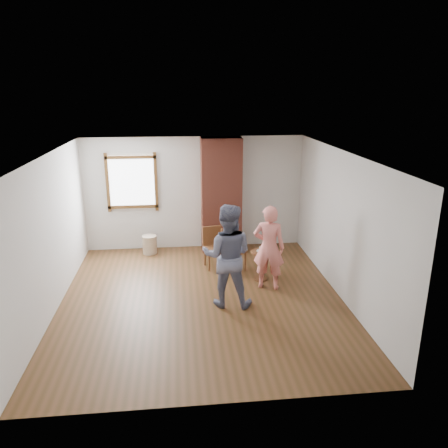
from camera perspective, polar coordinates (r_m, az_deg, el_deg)
The scene contains 12 objects.
ground at distance 7.98m, azimuth -2.87°, elevation -9.75°, with size 5.50×5.50×0.00m, color brown.
room_shell at distance 7.92m, azimuth -3.73°, elevation 4.01°, with size 5.04×5.52×2.62m.
brick_chimney at distance 9.92m, azimuth -0.37°, elevation 3.77°, with size 0.90×0.50×2.60m, color brown.
stoneware_crock at distance 10.12m, azimuth -9.68°, elevation -2.66°, with size 0.33×0.33×0.42m, color #C3AF8D.
dark_pot at distance 10.16m, azimuth -9.90°, elevation -3.35°, with size 0.16×0.16×0.16m, color black.
dining_chair_left at distance 9.17m, azimuth -1.40°, elevation -2.72°, with size 0.47×0.47×0.86m.
dining_chair_right at distance 9.03m, azimuth 1.13°, elevation -2.99°, with size 0.54×0.54×0.88m.
side_table at distance 8.60m, azimuth 4.84°, elevation -4.76°, with size 0.40×0.40×0.60m.
cake_plate at distance 8.52m, azimuth 4.87°, elevation -3.51°, with size 0.18×0.18×0.01m, color white.
cake_slice at distance 8.51m, azimuth 4.95°, elevation -3.29°, with size 0.08×0.07×0.06m, color silver.
man at distance 7.43m, azimuth 0.44°, elevation -4.16°, with size 0.88×0.69×1.81m, color #15173A.
person_pink at distance 8.13m, azimuth 5.89°, elevation -3.08°, with size 0.59×0.39×1.61m, color #F5837A.
Camera 1 is at (-0.36, -7.09, 3.64)m, focal length 35.00 mm.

